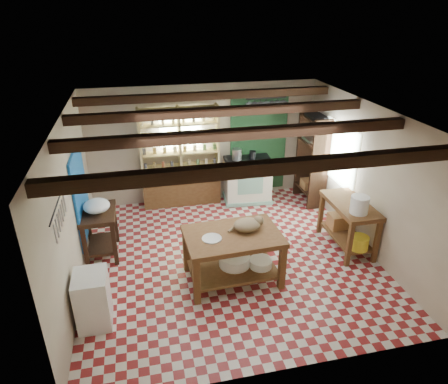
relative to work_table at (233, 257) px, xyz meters
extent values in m
cube|color=maroon|center=(0.09, 0.60, -0.43)|extent=(5.00, 5.00, 0.02)
cube|color=#4B4B50|center=(0.09, 0.60, 2.18)|extent=(5.00, 5.00, 0.02)
cube|color=#C3B59D|center=(0.09, 3.10, 0.88)|extent=(5.00, 0.04, 2.60)
cube|color=#C3B59D|center=(0.09, -1.90, 0.88)|extent=(5.00, 0.04, 2.60)
cube|color=#C3B59D|center=(-2.41, 0.60, 0.88)|extent=(0.04, 5.00, 2.60)
cube|color=#C3B59D|center=(2.59, 0.60, 0.88)|extent=(0.04, 5.00, 2.60)
cube|color=#331E12|center=(0.09, 0.60, 2.06)|extent=(5.00, 3.80, 0.15)
cube|color=#165AAB|center=(-2.38, 1.50, 0.68)|extent=(0.04, 1.40, 1.60)
cube|color=#1B4423|center=(1.34, 3.07, 0.83)|extent=(1.30, 0.04, 2.30)
cube|color=beige|center=(-0.41, 3.08, 1.28)|extent=(0.90, 0.02, 0.80)
cube|color=beige|center=(2.57, 1.60, 0.98)|extent=(0.02, 1.30, 1.20)
cube|color=black|center=(-2.35, -0.60, 1.36)|extent=(0.06, 0.90, 0.28)
cube|color=black|center=(1.34, 2.65, 1.76)|extent=(0.86, 0.12, 0.36)
cube|color=tan|center=(-0.46, 2.91, 0.68)|extent=(1.70, 0.34, 2.20)
cube|color=#331E12|center=(2.37, 2.40, 0.58)|extent=(0.40, 0.86, 2.00)
cube|color=brown|center=(0.00, 0.00, 0.00)|extent=(1.54, 1.07, 0.85)
cube|color=white|center=(1.02, 2.75, 0.07)|extent=(1.07, 0.76, 1.00)
cube|color=#331E12|center=(-2.11, 1.19, 0.01)|extent=(0.59, 0.86, 0.87)
cube|color=white|center=(-2.13, -0.54, -0.02)|extent=(0.45, 0.54, 0.81)
cube|color=brown|center=(2.27, 0.48, 0.02)|extent=(0.64, 1.26, 0.90)
ellipsoid|color=#967D57|center=(0.25, 0.06, 0.52)|extent=(0.51, 0.43, 0.20)
cylinder|color=#B1B2B9|center=(-0.35, -0.07, 0.43)|extent=(0.32, 0.32, 0.02)
cylinder|color=white|center=(0.05, 0.05, -0.11)|extent=(0.53, 0.53, 0.18)
cylinder|color=white|center=(0.45, -0.08, -0.13)|extent=(0.39, 0.39, 0.13)
cylinder|color=#B1B2B9|center=(0.77, 2.77, 0.69)|extent=(0.23, 0.23, 0.25)
cylinder|color=black|center=(1.12, 2.74, 0.66)|extent=(0.15, 0.15, 0.18)
ellipsoid|color=white|center=(-2.11, 1.19, 0.56)|extent=(0.45, 0.45, 0.23)
cylinder|color=white|center=(2.22, 0.13, 0.63)|extent=(0.31, 0.31, 0.30)
cube|color=#A57142|center=(2.28, 0.78, -0.05)|extent=(0.39, 0.31, 0.27)
cylinder|color=yellow|center=(2.27, 0.03, -0.07)|extent=(0.32, 0.32, 0.24)
camera|label=1|loc=(-1.30, -5.17, 3.71)|focal=32.00mm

